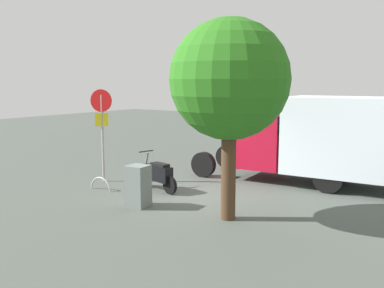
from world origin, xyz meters
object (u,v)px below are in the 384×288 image
box_truck_near (320,137)px  stop_sign (102,120)px  utility_cabinet (138,186)px  street_tree (230,81)px  motorcycle (158,174)px  bike_rack_hoop (101,190)px

box_truck_near → stop_sign: size_ratio=2.33×
box_truck_near → utility_cabinet: 6.32m
stop_sign → street_tree: (-5.59, 1.10, 1.32)m
stop_sign → utility_cabinet: (-3.03, 1.58, -1.53)m
motorcycle → stop_sign: (2.36, 0.09, 1.58)m
utility_cabinet → motorcycle: bearing=-68.1°
bike_rack_hoop → stop_sign: bearing=-47.9°
motorcycle → box_truck_near: bearing=-123.6°
box_truck_near → motorcycle: box_truck_near is taller
box_truck_near → street_tree: (0.64, 4.87, 1.81)m
stop_sign → motorcycle: bearing=-177.9°
motorcycle → utility_cabinet: motorcycle is taller
motorcycle → street_tree: 4.51m
utility_cabinet → bike_rack_hoop: utility_cabinet is taller
box_truck_near → bike_rack_hoop: box_truck_near is taller
box_truck_near → motorcycle: size_ratio=4.11×
motorcycle → stop_sign: size_ratio=0.57×
street_tree → bike_rack_hoop: bearing=-2.3°
motorcycle → bike_rack_hoop: motorcycle is taller
motorcycle → bike_rack_hoop: 1.90m
motorcycle → utility_cabinet: (-0.67, 1.67, 0.05)m
box_truck_near → utility_cabinet: size_ratio=6.39×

